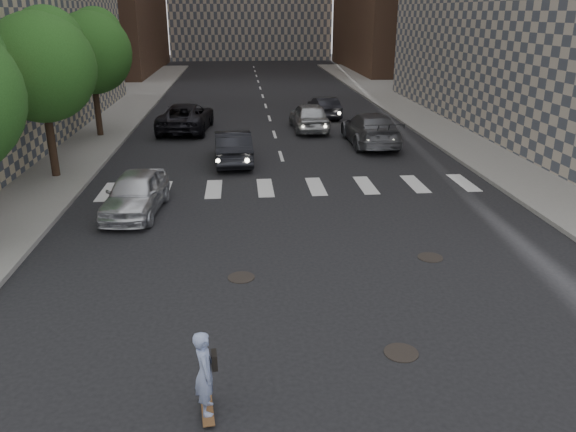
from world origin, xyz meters
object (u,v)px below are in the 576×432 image
object	(u,v)px
silver_sedan	(136,193)
traffic_car_d	(309,116)
tree_b	(42,62)
skateboarder	(205,372)
traffic_car_e	(324,107)
traffic_car_c	(186,117)
tree_c	(92,49)
traffic_car_a	(233,147)
traffic_car_b	(370,129)

from	to	relation	value
silver_sedan	traffic_car_d	world-z (taller)	traffic_car_d
tree_b	skateboarder	world-z (taller)	tree_b
traffic_car_d	traffic_car_e	world-z (taller)	traffic_car_d
traffic_car_c	silver_sedan	bearing A→B (deg)	93.01
tree_c	silver_sedan	world-z (taller)	tree_c
tree_c	traffic_car_a	size ratio (longest dim) A/B	1.46
tree_c	skateboarder	size ratio (longest dim) A/B	4.08
tree_b	traffic_car_a	world-z (taller)	tree_b
skateboarder	silver_sedan	bearing A→B (deg)	98.82
traffic_car_c	traffic_car_a	bearing A→B (deg)	115.19
silver_sedan	traffic_car_a	size ratio (longest dim) A/B	0.93
skateboarder	traffic_car_e	distance (m)	28.67
traffic_car_b	traffic_car_d	distance (m)	4.74
traffic_car_a	traffic_car_b	distance (m)	7.67
silver_sedan	traffic_car_a	bearing A→B (deg)	68.88
tree_b	skateboarder	bearing A→B (deg)	-65.68
tree_b	traffic_car_a	size ratio (longest dim) A/B	1.46
skateboarder	traffic_car_a	xyz separation A→B (m)	(0.35, 17.00, -0.10)
skateboarder	traffic_car_b	bearing A→B (deg)	63.30
tree_c	skateboarder	world-z (taller)	tree_c
tree_b	traffic_car_d	distance (m)	15.03
tree_b	silver_sedan	distance (m)	7.26
skateboarder	traffic_car_d	size ratio (longest dim) A/B	0.34
tree_c	skateboarder	bearing A→B (deg)	-73.53
tree_b	silver_sedan	size ratio (longest dim) A/B	1.58
traffic_car_c	traffic_car_d	world-z (taller)	traffic_car_d
skateboarder	traffic_car_c	world-z (taller)	skateboarder
traffic_car_b	traffic_car_d	xyz separation A→B (m)	(-2.69, 3.91, -0.01)
skateboarder	traffic_car_e	size ratio (longest dim) A/B	0.41
traffic_car_a	traffic_car_b	size ratio (longest dim) A/B	0.80
traffic_car_c	traffic_car_d	size ratio (longest dim) A/B	1.19
tree_c	traffic_car_a	bearing A→B (deg)	-40.46
silver_sedan	traffic_car_d	xyz separation A→B (m)	(7.57, 13.51, 0.10)
tree_b	skateboarder	distance (m)	17.04
traffic_car_b	traffic_car_d	world-z (taller)	traffic_car_b
silver_sedan	traffic_car_b	distance (m)	14.05
traffic_car_a	traffic_car_c	xyz separation A→B (m)	(-2.71, 7.45, 0.05)
tree_c	traffic_car_a	xyz separation A→B (m)	(7.19, -6.14, -3.90)
tree_c	silver_sedan	bearing A→B (deg)	-72.63
traffic_car_a	skateboarder	bearing A→B (deg)	85.90
traffic_car_a	tree_b	bearing A→B (deg)	11.61
silver_sedan	traffic_car_e	xyz separation A→B (m)	(9.04, 17.51, -0.06)
tree_b	traffic_car_c	bearing A→B (deg)	64.29
tree_c	traffic_car_c	bearing A→B (deg)	16.28
silver_sedan	traffic_car_e	size ratio (longest dim) A/B	1.05
tree_b	traffic_car_e	world-z (taller)	tree_b
traffic_car_e	tree_b	bearing A→B (deg)	39.13
traffic_car_b	traffic_car_d	size ratio (longest dim) A/B	1.18
silver_sedan	skateboarder	bearing A→B (deg)	-69.27
traffic_car_b	silver_sedan	bearing A→B (deg)	42.70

